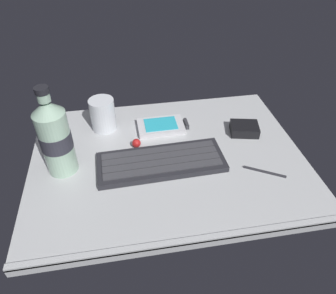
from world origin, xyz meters
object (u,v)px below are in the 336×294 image
(juice_cup, at_px, (103,116))
(water_bottle, at_px, (55,137))
(charger_block, at_px, (244,129))
(stylus_pen, at_px, (265,171))
(handheld_device, at_px, (163,126))
(trackball_mouse, at_px, (136,143))
(keyboard, at_px, (161,162))

(juice_cup, xyz_separation_m, water_bottle, (-0.09, -0.14, 0.05))
(charger_block, relative_size, stylus_pen, 0.74)
(juice_cup, xyz_separation_m, stylus_pen, (0.35, -0.23, -0.04))
(handheld_device, height_order, juice_cup, juice_cup)
(handheld_device, height_order, charger_block, charger_block)
(juice_cup, distance_m, stylus_pen, 0.42)
(handheld_device, relative_size, trackball_mouse, 5.84)
(keyboard, height_order, charger_block, charger_block)
(handheld_device, bearing_deg, trackball_mouse, -139.68)
(keyboard, distance_m, water_bottle, 0.24)
(juice_cup, distance_m, water_bottle, 0.18)
(keyboard, height_order, juice_cup, juice_cup)
(trackball_mouse, bearing_deg, handheld_device, 40.32)
(keyboard, xyz_separation_m, trackball_mouse, (-0.05, 0.07, 0.00))
(keyboard, distance_m, trackball_mouse, 0.09)
(charger_block, relative_size, trackball_mouse, 3.18)
(water_bottle, relative_size, stylus_pen, 2.19)
(juice_cup, bearing_deg, keyboard, -52.86)
(keyboard, bearing_deg, charger_block, 20.21)
(handheld_device, xyz_separation_m, juice_cup, (-0.15, 0.03, 0.03))
(juice_cup, height_order, charger_block, juice_cup)
(keyboard, relative_size, handheld_device, 2.28)
(stylus_pen, bearing_deg, trackball_mouse, -176.27)
(trackball_mouse, xyz_separation_m, stylus_pen, (0.28, -0.14, -0.01))
(water_bottle, bearing_deg, stylus_pen, -11.18)
(keyboard, relative_size, juice_cup, 3.45)
(juice_cup, bearing_deg, handheld_device, -10.21)
(stylus_pen, bearing_deg, handheld_device, 164.74)
(juice_cup, relative_size, stylus_pen, 0.89)
(keyboard, height_order, water_bottle, water_bottle)
(charger_block, bearing_deg, juice_cup, 167.17)
(keyboard, distance_m, stylus_pen, 0.23)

